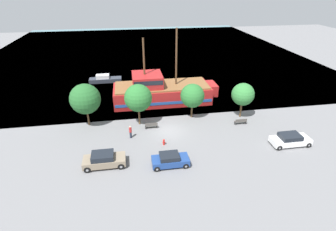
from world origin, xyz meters
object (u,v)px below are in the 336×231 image
at_px(moored_boat_dockside, 105,79).
at_px(parked_car_curb_front, 170,160).
at_px(pirate_ship, 161,91).
at_px(bench_promenade_west, 151,125).
at_px(parked_car_curb_rear, 290,140).
at_px(parked_car_curb_mid, 104,160).
at_px(fire_hydrant, 164,142).
at_px(pedestrian_walking_near, 131,132).
at_px(bench_promenade_east, 241,121).

bearing_deg(moored_boat_dockside, parked_car_curb_front, -73.44).
xyz_separation_m(pirate_ship, bench_promenade_west, (-2.46, -8.49, -1.29)).
relative_size(moored_boat_dockside, parked_car_curb_rear, 1.32).
distance_m(parked_car_curb_mid, fire_hydrant, 7.35).
xyz_separation_m(pirate_ship, pedestrian_walking_near, (-5.21, -10.39, -0.88)).
xyz_separation_m(pirate_ship, parked_car_curb_rear, (13.35, -14.95, -1.02)).
relative_size(moored_boat_dockside, parked_car_curb_front, 1.56).
distance_m(parked_car_curb_mid, bench_promenade_west, 9.03).
bearing_deg(pirate_ship, parked_car_curb_mid, -117.66).
height_order(fire_hydrant, bench_promenade_west, bench_promenade_west).
relative_size(parked_car_curb_front, fire_hydrant, 5.07).
bearing_deg(parked_car_curb_mid, moored_boat_dockside, 92.77).
xyz_separation_m(parked_car_curb_mid, bench_promenade_west, (5.67, 7.02, -0.34)).
relative_size(pirate_ship, parked_car_curb_front, 4.23).
bearing_deg(parked_car_curb_mid, bench_promenade_east, 19.21).
height_order(moored_boat_dockside, parked_car_curb_rear, moored_boat_dockside).
bearing_deg(fire_hydrant, pirate_ship, 83.70).
bearing_deg(parked_car_curb_mid, fire_hydrant, 23.37).
distance_m(parked_car_curb_rear, fire_hydrant, 14.93).
height_order(parked_car_curb_front, parked_car_curb_rear, parked_car_curb_rear).
bearing_deg(bench_promenade_east, parked_car_curb_rear, -56.28).
xyz_separation_m(parked_car_curb_mid, fire_hydrant, (6.74, 2.91, -0.36)).
bearing_deg(pirate_ship, moored_boat_dockside, 131.40).
bearing_deg(parked_car_curb_rear, bench_promenade_east, 123.72).
relative_size(pirate_ship, parked_car_curb_mid, 3.76).
bearing_deg(parked_car_curb_front, pedestrian_walking_near, 122.36).
bearing_deg(parked_car_curb_mid, parked_car_curb_front, -8.61).
xyz_separation_m(pirate_ship, parked_car_curb_mid, (-8.13, -15.51, -0.95)).
height_order(pirate_ship, parked_car_curb_rear, pirate_ship).
relative_size(parked_car_curb_mid, fire_hydrant, 5.71).
distance_m(moored_boat_dockside, pedestrian_walking_near, 21.46).
height_order(moored_boat_dockside, bench_promenade_east, moored_boat_dockside).
distance_m(pirate_ship, parked_car_curb_front, 16.63).
xyz_separation_m(fire_hydrant, bench_promenade_west, (-1.06, 4.10, 0.02)).
distance_m(moored_boat_dockside, parked_car_curb_rear, 34.25).
xyz_separation_m(parked_car_curb_rear, bench_promenade_east, (-3.75, 5.61, -0.27)).
relative_size(moored_boat_dockside, bench_promenade_west, 3.70).
bearing_deg(fire_hydrant, parked_car_curb_front, -88.77).
relative_size(fire_hydrant, bench_promenade_east, 0.47).
relative_size(parked_car_curb_front, bench_promenade_west, 2.38).
height_order(fire_hydrant, pedestrian_walking_near, pedestrian_walking_near).
relative_size(fire_hydrant, pedestrian_walking_near, 0.46).
relative_size(parked_car_curb_rear, fire_hydrant, 5.97).
bearing_deg(bench_promenade_east, moored_boat_dockside, 133.54).
bearing_deg(pirate_ship, parked_car_curb_front, -94.52).
height_order(moored_boat_dockside, parked_car_curb_mid, parked_car_curb_mid).
distance_m(pirate_ship, pedestrian_walking_near, 11.65).
bearing_deg(parked_car_curb_mid, bench_promenade_west, 51.04).
bearing_deg(parked_car_curb_rear, pirate_ship, 131.77).
xyz_separation_m(parked_car_curb_rear, pedestrian_walking_near, (-18.56, 4.56, 0.15)).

